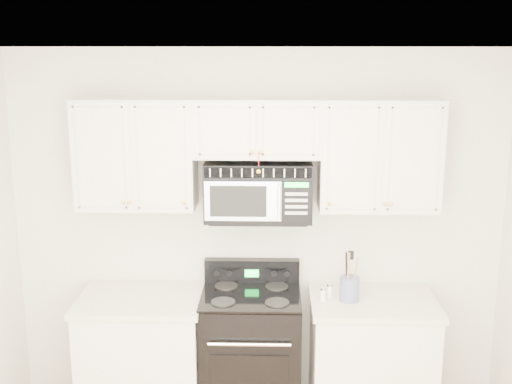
{
  "coord_description": "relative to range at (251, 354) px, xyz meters",
  "views": [
    {
      "loc": [
        0.1,
        -2.68,
        2.65
      ],
      "look_at": [
        0.0,
        1.3,
        1.7
      ],
      "focal_mm": 45.0,
      "sensor_mm": 36.0,
      "label": 1
    }
  ],
  "objects": [
    {
      "name": "shaker_salt",
      "position": [
        0.49,
        -0.07,
        0.48
      ],
      "size": [
        0.04,
        0.04,
        0.09
      ],
      "color": "white",
      "rests_on": "base_cabinet_right"
    },
    {
      "name": "upper_cabinets",
      "position": [
        0.04,
        0.12,
        1.45
      ],
      "size": [
        2.44,
        0.37,
        0.75
      ],
      "color": "silver",
      "rests_on": "ground"
    },
    {
      "name": "range",
      "position": [
        0.0,
        0.0,
        0.0
      ],
      "size": [
        0.69,
        0.63,
        1.1
      ],
      "color": "black",
      "rests_on": "ground"
    },
    {
      "name": "microwave",
      "position": [
        0.05,
        0.1,
        1.17
      ],
      "size": [
        0.72,
        0.41,
        0.4
      ],
      "color": "black",
      "rests_on": "ground"
    },
    {
      "name": "room",
      "position": [
        0.04,
        -1.46,
        0.82
      ],
      "size": [
        3.51,
        3.51,
        2.61
      ],
      "color": "#A2714D",
      "rests_on": "ground"
    },
    {
      "name": "shaker_pepper",
      "position": [
        0.54,
        -0.0,
        0.49
      ],
      "size": [
        0.04,
        0.04,
        0.1
      ],
      "color": "white",
      "rests_on": "base_cabinet_right"
    },
    {
      "name": "base_cabinet_right",
      "position": [
        0.84,
        -0.02,
        -0.06
      ],
      "size": [
        0.86,
        0.65,
        0.92
      ],
      "color": "silver",
      "rests_on": "ground"
    },
    {
      "name": "utensil_crock",
      "position": [
        0.67,
        -0.05,
        0.52
      ],
      "size": [
        0.13,
        0.13,
        0.35
      ],
      "color": "slate",
      "rests_on": "base_cabinet_right"
    },
    {
      "name": "base_cabinet_left",
      "position": [
        -0.76,
        -0.02,
        -0.06
      ],
      "size": [
        0.86,
        0.65,
        0.92
      ],
      "color": "silver",
      "rests_on": "ground"
    }
  ]
}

